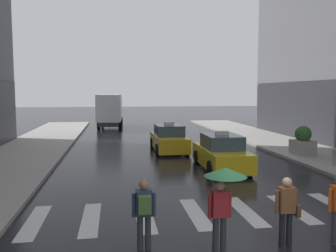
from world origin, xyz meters
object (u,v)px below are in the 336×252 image
(taxi_second, at_px, (169,139))
(pedestrian_with_umbrella, at_px, (223,186))
(pedestrian_with_handbag, at_px, (287,207))
(planter_mid_block, at_px, (303,142))
(box_truck, at_px, (110,110))
(pedestrian_with_backpack, at_px, (144,209))
(taxi_lead, at_px, (221,153))

(taxi_second, height_order, pedestrian_with_umbrella, pedestrian_with_umbrella)
(pedestrian_with_handbag, height_order, planter_mid_block, planter_mid_block)
(box_truck, xyz_separation_m, pedestrian_with_backpack, (1.02, -27.95, -0.88))
(pedestrian_with_backpack, bearing_deg, taxi_lead, 62.19)
(pedestrian_with_umbrella, height_order, pedestrian_with_handbag, pedestrian_with_umbrella)
(pedestrian_with_backpack, height_order, planter_mid_block, planter_mid_block)
(taxi_lead, distance_m, pedestrian_with_umbrella, 8.95)
(taxi_lead, xyz_separation_m, pedestrian_with_handbag, (-1.02, -8.49, 0.21))
(pedestrian_with_backpack, bearing_deg, pedestrian_with_handbag, -4.17)
(taxi_second, relative_size, pedestrian_with_umbrella, 2.35)
(box_truck, distance_m, pedestrian_with_handbag, 28.54)
(box_truck, bearing_deg, pedestrian_with_backpack, -87.91)
(taxi_lead, distance_m, taxi_second, 5.57)
(taxi_second, xyz_separation_m, planter_mid_block, (7.06, -3.12, 0.15))
(taxi_lead, distance_m, box_truck, 20.45)
(pedestrian_with_umbrella, relative_size, pedestrian_with_backpack, 1.18)
(taxi_second, xyz_separation_m, pedestrian_with_backpack, (-2.66, -13.55, 0.25))
(pedestrian_with_handbag, bearing_deg, box_truck, 98.77)
(box_truck, bearing_deg, taxi_second, -75.68)
(box_truck, xyz_separation_m, pedestrian_with_handbag, (4.35, -28.19, -0.92))
(pedestrian_with_backpack, bearing_deg, pedestrian_with_umbrella, -9.30)
(planter_mid_block, bearing_deg, pedestrian_with_handbag, -120.88)
(pedestrian_with_backpack, distance_m, planter_mid_block, 14.25)
(taxi_lead, bearing_deg, box_truck, 105.24)
(pedestrian_with_backpack, height_order, pedestrian_with_handbag, same)
(taxi_lead, xyz_separation_m, pedestrian_with_backpack, (-4.35, -8.24, 0.25))
(pedestrian_with_backpack, distance_m, pedestrian_with_handbag, 3.34)
(taxi_second, distance_m, pedestrian_with_handbag, 13.81)
(pedestrian_with_umbrella, xyz_separation_m, pedestrian_with_handbag, (1.56, 0.05, -0.58))
(pedestrian_with_backpack, bearing_deg, box_truck, 92.09)
(taxi_lead, relative_size, taxi_second, 1.00)
(taxi_lead, xyz_separation_m, box_truck, (-5.37, 19.70, 1.13))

